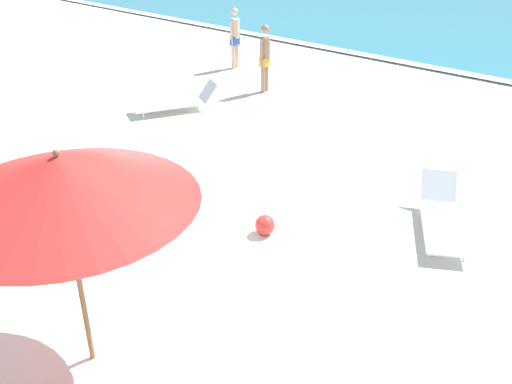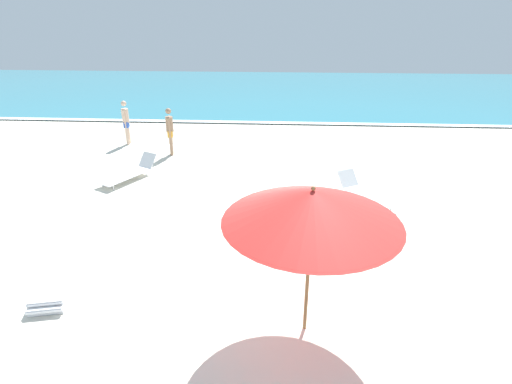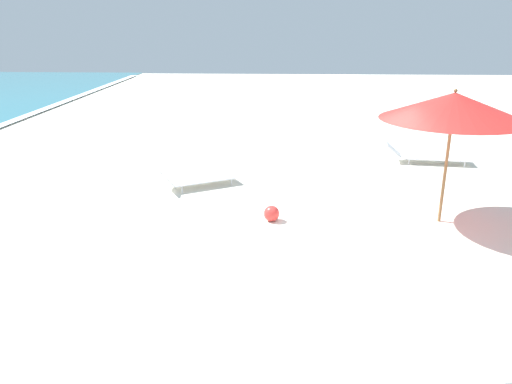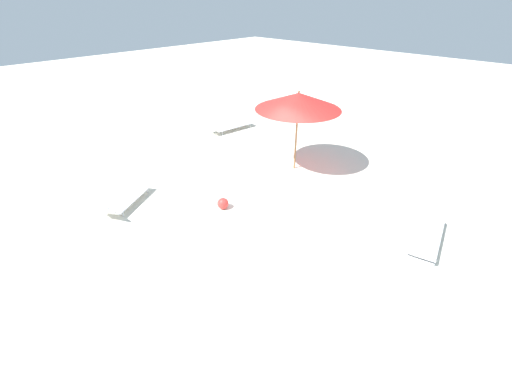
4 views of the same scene
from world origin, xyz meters
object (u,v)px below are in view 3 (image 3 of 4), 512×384
at_px(beach_umbrella, 454,107).
at_px(beach_ball, 272,214).
at_px(sun_lounger_under_umbrella, 427,156).
at_px(sun_lounger_beside_umbrella, 195,178).
at_px(lounger_stack, 486,373).

bearing_deg(beach_umbrella, beach_ball, 92.44).
bearing_deg(sun_lounger_under_umbrella, beach_umbrella, 174.94).
xyz_separation_m(beach_umbrella, beach_ball, (-0.14, 3.37, -2.15)).
relative_size(sun_lounger_beside_umbrella, beach_ball, 6.36).
bearing_deg(sun_lounger_under_umbrella, sun_lounger_beside_umbrella, 118.55).
relative_size(beach_umbrella, sun_lounger_under_umbrella, 1.14).
height_order(lounger_stack, sun_lounger_beside_umbrella, sun_lounger_beside_umbrella).
bearing_deg(beach_umbrella, lounger_stack, 169.28).
xyz_separation_m(lounger_stack, sun_lounger_under_umbrella, (9.15, -1.84, 0.09)).
height_order(sun_lounger_under_umbrella, sun_lounger_beside_umbrella, sun_lounger_beside_umbrella).
bearing_deg(beach_ball, sun_lounger_under_umbrella, -43.69).
bearing_deg(lounger_stack, beach_ball, 15.48).
height_order(sun_lounger_beside_umbrella, beach_ball, sun_lounger_beside_umbrella).
xyz_separation_m(lounger_stack, sun_lounger_beside_umbrella, (6.71, 4.36, 0.10)).
distance_m(sun_lounger_under_umbrella, sun_lounger_beside_umbrella, 6.66).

